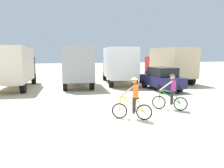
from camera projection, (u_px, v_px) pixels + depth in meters
name	position (u px, v px, depth m)	size (l,w,h in m)	color
ground_plane	(126.00, 126.00, 8.49)	(120.00, 120.00, 0.00)	beige
box_truck_cream_rv	(14.00, 65.00, 17.46)	(2.80, 6.89, 3.35)	beige
box_truck_grey_hauler	(77.00, 64.00, 18.92)	(2.77, 6.88, 3.35)	#9E9EA3
box_truck_avon_van	(119.00, 64.00, 20.44)	(3.13, 6.98, 3.35)	white
box_truck_tan_camper	(169.00, 63.00, 21.41)	(2.54, 6.81, 3.35)	#CCB78E
sedan_parked	(161.00, 79.00, 16.97)	(1.99, 4.29, 1.76)	#1E1E4C
cyclist_orange_shirt	(133.00, 100.00, 9.23)	(1.57, 0.88, 1.82)	black
cyclist_cowboy_hat	(171.00, 93.00, 10.83)	(1.47, 1.02, 1.82)	black
bicycle_spare	(168.00, 88.00, 15.52)	(1.20, 1.33, 0.97)	black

